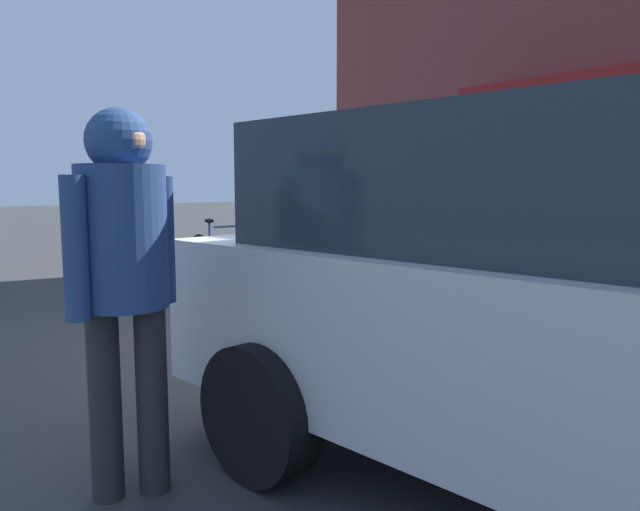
# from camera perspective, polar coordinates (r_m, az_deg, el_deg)

# --- Properties ---
(ground_plane) EXTENTS (80.00, 80.00, 0.00)m
(ground_plane) POSITION_cam_1_polar(r_m,az_deg,el_deg) (5.48, -5.15, -7.98)
(ground_plane) COLOR #343434
(touring_motorcycle) EXTENTS (2.18, 0.78, 1.41)m
(touring_motorcycle) POSITION_cam_1_polar(r_m,az_deg,el_deg) (5.98, -3.78, -0.73)
(touring_motorcycle) COLOR black
(touring_motorcycle) RESTS_ON ground_plane
(parked_bicycle) EXTENTS (1.73, 0.48, 0.95)m
(parked_bicycle) POSITION_cam_1_polar(r_m,az_deg,el_deg) (8.06, -10.02, -0.51)
(parked_bicycle) COLOR black
(parked_bicycle) RESTS_ON ground_plane
(pedestrian_walking) EXTENTS (0.47, 0.54, 1.72)m
(pedestrian_walking) POSITION_cam_1_polar(r_m,az_deg,el_deg) (2.70, -18.41, -0.19)
(pedestrian_walking) COLOR #292929
(pedestrian_walking) RESTS_ON ground_plane
(sandwich_board_sign) EXTENTS (0.55, 0.43, 1.03)m
(sandwich_board_sign) POSITION_cam_1_polar(r_m,az_deg,el_deg) (7.90, 3.00, 1.28)
(sandwich_board_sign) COLOR black
(sandwich_board_sign) RESTS_ON sidewalk_curb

